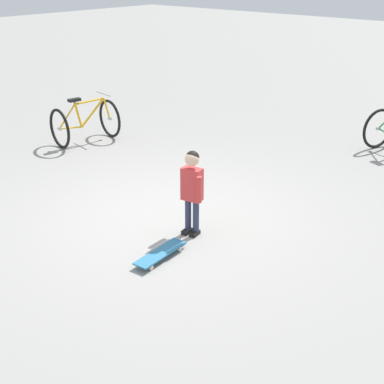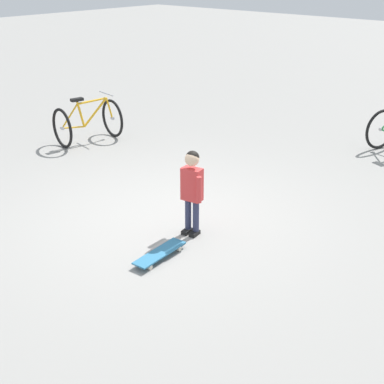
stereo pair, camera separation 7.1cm
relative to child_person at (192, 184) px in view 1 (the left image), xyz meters
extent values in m
plane|color=gray|center=(-0.59, 0.14, -0.66)|extent=(50.00, 50.00, 0.00)
cylinder|color=#2D3351|center=(0.05, 0.01, -0.42)|extent=(0.08, 0.08, 0.42)
cube|color=black|center=(0.06, -0.02, -0.63)|extent=(0.11, 0.16, 0.05)
cylinder|color=#2D3351|center=(-0.05, -0.01, -0.42)|extent=(0.08, 0.08, 0.42)
cube|color=black|center=(-0.05, -0.04, -0.63)|extent=(0.11, 0.16, 0.05)
cube|color=#D13838|center=(0.00, 0.00, -0.01)|extent=(0.26, 0.18, 0.40)
cylinder|color=#D13838|center=(0.17, -0.07, -0.01)|extent=(0.06, 0.06, 0.32)
cylinder|color=#D13838|center=(-0.16, 0.03, -0.01)|extent=(0.06, 0.06, 0.32)
sphere|color=beige|center=(0.00, 0.00, 0.31)|extent=(0.17, 0.17, 0.17)
sphere|color=black|center=(0.00, 0.01, 0.32)|extent=(0.16, 0.16, 0.16)
cube|color=teal|center=(0.12, -0.68, -0.59)|extent=(0.25, 0.74, 0.02)
cube|color=#B7B7BC|center=(0.14, -0.93, -0.61)|extent=(0.11, 0.04, 0.02)
cube|color=#B7B7BC|center=(0.10, -0.43, -0.61)|extent=(0.11, 0.04, 0.02)
cylinder|color=beige|center=(0.22, -0.93, -0.63)|extent=(0.03, 0.06, 0.06)
cylinder|color=beige|center=(0.07, -0.94, -0.63)|extent=(0.03, 0.06, 0.06)
cylinder|color=beige|center=(0.18, -0.42, -0.63)|extent=(0.03, 0.06, 0.06)
cylinder|color=beige|center=(0.03, -0.43, -0.63)|extent=(0.03, 0.06, 0.06)
torus|color=black|center=(0.36, 4.58, -0.30)|extent=(0.30, 0.68, 0.71)
cylinder|color=#B7B7BC|center=(0.36, 4.58, -0.30)|extent=(0.08, 0.08, 0.06)
torus|color=black|center=(-3.69, 1.93, -0.30)|extent=(0.71, 0.17, 0.71)
torus|color=black|center=(-3.86, 0.93, -0.30)|extent=(0.71, 0.17, 0.71)
cylinder|color=#B7B7BC|center=(-3.69, 1.93, -0.30)|extent=(0.07, 0.07, 0.06)
cylinder|color=#B7B7BC|center=(-3.86, 0.93, -0.30)|extent=(0.07, 0.07, 0.06)
cylinder|color=gold|center=(-3.75, 1.59, -0.13)|extent=(0.13, 0.52, 0.48)
cylinder|color=gold|center=(-3.76, 1.54, 0.09)|extent=(0.13, 0.59, 0.06)
cylinder|color=gold|center=(-3.80, 1.30, -0.12)|extent=(0.06, 0.14, 0.48)
cylinder|color=gold|center=(-3.83, 1.14, -0.33)|extent=(0.10, 0.43, 0.08)
cylinder|color=gold|center=(-3.83, 1.09, -0.11)|extent=(0.09, 0.35, 0.40)
cylinder|color=gold|center=(-3.70, 1.88, -0.10)|extent=(0.05, 0.13, 0.41)
cube|color=black|center=(-3.81, 1.25, 0.16)|extent=(0.14, 0.23, 0.05)
cylinder|color=#B7B7BC|center=(-3.71, 1.83, 0.18)|extent=(0.46, 0.10, 0.02)
camera|label=1|loc=(3.81, -4.41, 2.43)|focal=50.25mm
camera|label=2|loc=(3.86, -4.36, 2.43)|focal=50.25mm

